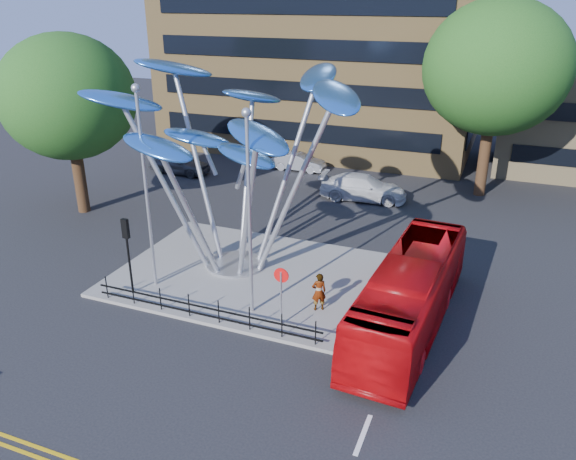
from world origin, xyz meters
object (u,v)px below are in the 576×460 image
at_px(parked_car_left, 179,163).
at_px(parked_car_mid, 299,162).
at_px(leaf_sculpture, 231,125).
at_px(tree_left, 68,98).
at_px(no_entry_sign_island, 281,287).
at_px(parked_car_right, 363,187).
at_px(pedestrian, 319,292).
at_px(street_lamp_right, 249,197).
at_px(red_bus, 410,294).
at_px(street_lamp_left, 144,172).
at_px(traffic_light_island, 127,240).
at_px(tree_right, 496,68).

xyz_separation_m(parked_car_left, parked_car_mid, (7.86, 3.89, -0.12)).
xyz_separation_m(leaf_sculpture, parked_car_left, (-10.71, 12.17, -6.10)).
relative_size(tree_left, parked_car_mid, 2.62).
xyz_separation_m(tree_left, parked_car_left, (1.22, 8.85, -6.02)).
distance_m(no_entry_sign_island, parked_car_right, 15.81).
bearing_deg(no_entry_sign_island, pedestrian, 57.86).
relative_size(leaf_sculpture, parked_car_mid, 3.23).
bearing_deg(street_lamp_right, parked_car_mid, 105.33).
bearing_deg(red_bus, street_lamp_left, -171.68).
bearing_deg(street_lamp_left, parked_car_mid, 91.23).
relative_size(tree_left, parked_car_left, 2.27).
height_order(street_lamp_right, parked_car_mid, street_lamp_right).
bearing_deg(street_lamp_right, street_lamp_left, 174.29).
height_order(street_lamp_right, parked_car_right, street_lamp_right).
bearing_deg(no_entry_sign_island, tree_left, 154.93).
height_order(leaf_sculpture, street_lamp_right, leaf_sculpture).
bearing_deg(tree_left, no_entry_sign_island, -25.07).
distance_m(traffic_light_island, parked_car_right, 17.02).
distance_m(tree_right, no_entry_sign_island, 21.31).
height_order(no_entry_sign_island, pedestrian, no_entry_sign_island).
bearing_deg(red_bus, traffic_light_island, -167.03).
height_order(street_lamp_left, red_bus, street_lamp_left).
bearing_deg(pedestrian, parked_car_left, -75.50).
xyz_separation_m(traffic_light_island, no_entry_sign_island, (7.00, 0.02, -0.80)).
distance_m(tree_right, pedestrian, 19.87).
height_order(tree_right, street_lamp_left, tree_right).
bearing_deg(parked_car_mid, no_entry_sign_island, -162.05).
bearing_deg(leaf_sculpture, red_bus, -14.56).
height_order(tree_left, street_lamp_left, tree_left).
bearing_deg(parked_car_right, tree_right, -67.02).
height_order(tree_right, parked_car_left, tree_right).
xyz_separation_m(tree_left, leaf_sculpture, (11.93, -3.32, 0.08)).
bearing_deg(traffic_light_island, parked_car_mid, 89.75).
bearing_deg(tree_right, leaf_sculpture, -123.31).
bearing_deg(tree_left, street_lamp_left, -34.38).
xyz_separation_m(tree_right, red_bus, (-1.40, -17.57, -6.58)).
distance_m(tree_right, parked_car_left, 22.23).
height_order(street_lamp_right, pedestrian, street_lamp_right).
height_order(tree_left, parked_car_mid, tree_left).
bearing_deg(traffic_light_island, no_entry_sign_island, 0.13).
distance_m(leaf_sculpture, traffic_light_island, 6.65).
bearing_deg(tree_left, pedestrian, -19.12).
xyz_separation_m(street_lamp_left, pedestrian, (7.50, 0.61, -4.38)).
xyz_separation_m(leaf_sculpture, parked_car_mid, (-2.84, 16.06, -6.22)).
relative_size(street_lamp_left, street_lamp_right, 1.06).
bearing_deg(parked_car_mid, street_lamp_right, -165.59).
bearing_deg(parked_car_mid, pedestrian, -157.91).
height_order(pedestrian, parked_car_mid, pedestrian).
bearing_deg(parked_car_right, tree_left, 113.10).
bearing_deg(street_lamp_right, tree_left, 154.23).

